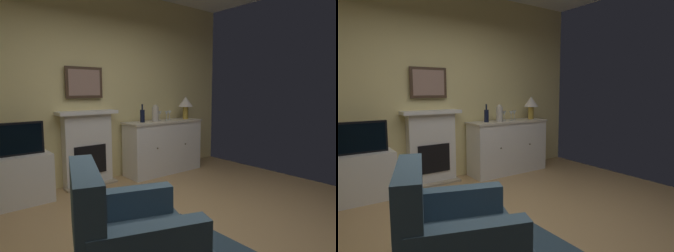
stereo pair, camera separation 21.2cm
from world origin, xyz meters
TOP-DOWN VIEW (x-y plane):
  - ground_plane at (0.00, 0.00)m, footprint 5.38×4.44m
  - wall_rear at (0.00, 2.19)m, footprint 5.38×0.06m
  - fireplace_unit at (-0.08, 2.06)m, footprint 0.87×0.30m
  - framed_picture at (-0.08, 2.11)m, footprint 0.55×0.04m
  - sideboard_cabinet at (1.20, 1.89)m, footprint 1.37×0.49m
  - table_lamp at (1.71, 1.89)m, footprint 0.26×0.26m
  - wine_bottle at (0.79, 1.91)m, footprint 0.08×0.08m
  - wine_glass_left at (1.13, 1.89)m, footprint 0.07×0.07m
  - wine_glass_center at (1.24, 1.84)m, footprint 0.07×0.07m
  - wine_glass_right at (1.35, 1.90)m, footprint 0.07×0.07m
  - vase_decorative at (0.99, 1.84)m, footprint 0.11×0.11m
  - tv_cabinet at (-1.05, 1.90)m, footprint 0.75×0.42m
  - tv_set at (-1.05, 1.88)m, footprint 0.62×0.07m
  - armchair at (-0.85, -0.33)m, footprint 1.01×0.98m

SIDE VIEW (x-z plane):
  - ground_plane at x=0.00m, z-range -0.10..0.00m
  - tv_cabinet at x=-1.05m, z-range 0.00..0.61m
  - armchair at x=-0.85m, z-range -0.08..0.84m
  - sideboard_cabinet at x=1.20m, z-range 0.00..0.88m
  - fireplace_unit at x=-0.08m, z-range 0.00..1.10m
  - tv_set at x=-1.05m, z-range 0.61..1.01m
  - wine_bottle at x=0.79m, z-range 0.84..1.13m
  - wine_glass_left at x=1.13m, z-range 0.92..1.09m
  - wine_glass_center at x=1.24m, z-range 0.92..1.09m
  - wine_glass_right at x=1.35m, z-range 0.92..1.09m
  - vase_decorative at x=0.99m, z-range 0.88..1.16m
  - table_lamp at x=1.71m, z-range 0.96..1.36m
  - wall_rear at x=0.00m, z-range 0.00..2.92m
  - framed_picture at x=-0.08m, z-range 1.28..1.73m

